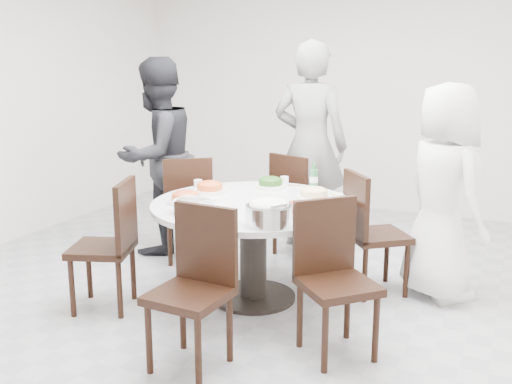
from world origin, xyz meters
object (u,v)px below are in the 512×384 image
at_px(chair_n, 301,204).
at_px(diner_middle, 310,146).
at_px(soup_bowl, 194,206).
at_px(diner_right, 443,193).
at_px(chair_se, 338,282).
at_px(diner_left, 157,156).
at_px(chair_sw, 102,245).
at_px(beverage_bottle, 314,177).
at_px(dining_table, 253,251).
at_px(rice_bowl, 269,215).
at_px(chair_ne, 378,233).
at_px(chair_nw, 187,208).
at_px(chair_s, 189,292).

relative_size(chair_n, diner_middle, 0.49).
bearing_deg(soup_bowl, diner_right, 34.88).
xyz_separation_m(chair_se, diner_left, (-2.11, 1.28, 0.42)).
relative_size(chair_n, soup_bowl, 3.38).
distance_m(chair_n, diner_left, 1.39).
relative_size(chair_sw, beverage_bottle, 4.21).
distance_m(dining_table, rice_bowl, 0.74).
distance_m(chair_ne, chair_nw, 1.74).
relative_size(chair_s, rice_bowl, 3.14).
distance_m(chair_ne, chair_se, 1.10).
xyz_separation_m(diner_right, diner_middle, (-1.32, 0.77, 0.16)).
distance_m(chair_sw, chair_se, 1.75).
relative_size(chair_ne, chair_sw, 1.00).
bearing_deg(chair_s, rice_bowl, 70.91).
bearing_deg(diner_middle, chair_ne, 131.85).
relative_size(chair_n, rice_bowl, 3.14).
relative_size(diner_right, diner_left, 0.90).
height_order(chair_n, rice_bowl, chair_n).
height_order(chair_n, beverage_bottle, beverage_bottle).
bearing_deg(dining_table, soup_bowl, -122.14).
bearing_deg(beverage_bottle, chair_sw, -136.96).
bearing_deg(diner_left, rice_bowl, 64.41).
height_order(chair_s, diner_left, diner_left).
height_order(dining_table, chair_n, chair_n).
bearing_deg(chair_se, diner_middle, 68.55).
bearing_deg(soup_bowl, chair_ne, 41.24).
bearing_deg(chair_n, rice_bowl, 122.31).
distance_m(chair_s, diner_middle, 2.55).
xyz_separation_m(diner_right, beverage_bottle, (-0.98, -0.11, 0.05)).
height_order(chair_s, beverage_bottle, beverage_bottle).
xyz_separation_m(chair_s, beverage_bottle, (0.20, 1.61, 0.39)).
bearing_deg(chair_n, beverage_bottle, 137.41).
bearing_deg(chair_se, chair_ne, 45.44).
xyz_separation_m(soup_bowl, beverage_bottle, (0.54, 0.95, 0.07)).
height_order(chair_se, rice_bowl, chair_se).
distance_m(chair_se, diner_right, 1.34).
height_order(chair_ne, chair_sw, same).
height_order(chair_n, chair_s, same).
height_order(soup_bowl, beverage_bottle, beverage_bottle).
bearing_deg(soup_bowl, chair_nw, 123.40).
distance_m(chair_n, chair_sw, 1.94).
height_order(chair_nw, diner_left, diner_left).
height_order(diner_left, soup_bowl, diner_left).
xyz_separation_m(chair_s, diner_right, (1.18, 1.72, 0.33)).
bearing_deg(soup_bowl, chair_n, 81.59).
height_order(chair_ne, rice_bowl, chair_ne).
bearing_deg(diner_right, beverage_bottle, 53.34).
bearing_deg(rice_bowl, dining_table, 124.25).
xyz_separation_m(chair_n, rice_bowl, (0.37, -1.62, 0.34)).
height_order(chair_ne, chair_s, same).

